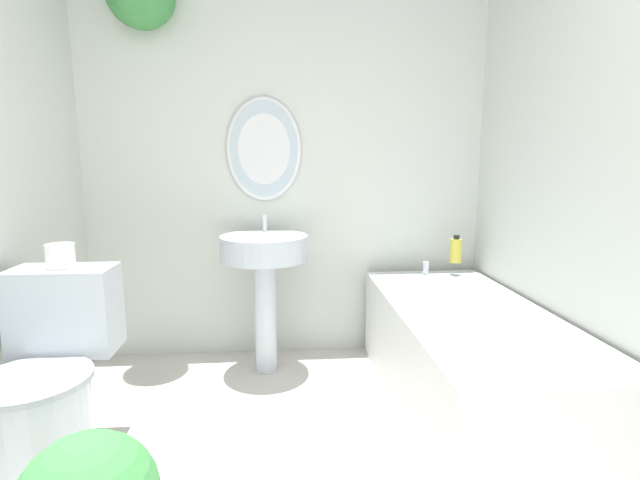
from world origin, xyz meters
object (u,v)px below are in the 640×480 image
Objects in this scene: bathtub at (467,359)px; shampoo_bottle at (456,250)px; toilet_paper_roll at (60,256)px; toilet at (47,388)px; pedestal_sink at (265,264)px.

shampoo_bottle is (0.18, 0.66, 0.40)m from bathtub.
toilet_paper_roll is (-1.78, -0.08, 0.55)m from bathtub.
pedestal_sink is at bearing 45.50° from toilet.
shampoo_bottle reaches higher than bathtub.
toilet reaches higher than shampoo_bottle.
bathtub is 1.87m from toilet_paper_roll.
pedestal_sink is at bearing 150.69° from bathtub.
pedestal_sink reaches higher than bathtub.
toilet is 0.52m from toilet_paper_roll.
pedestal_sink reaches higher than toilet_paper_roll.
bathtub is 9.39× the size of shampoo_bottle.
toilet is 1.81m from bathtub.
pedestal_sink reaches higher than shampoo_bottle.
pedestal_sink reaches higher than toilet.
shampoo_bottle is at bearing 20.57° from toilet_paper_roll.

